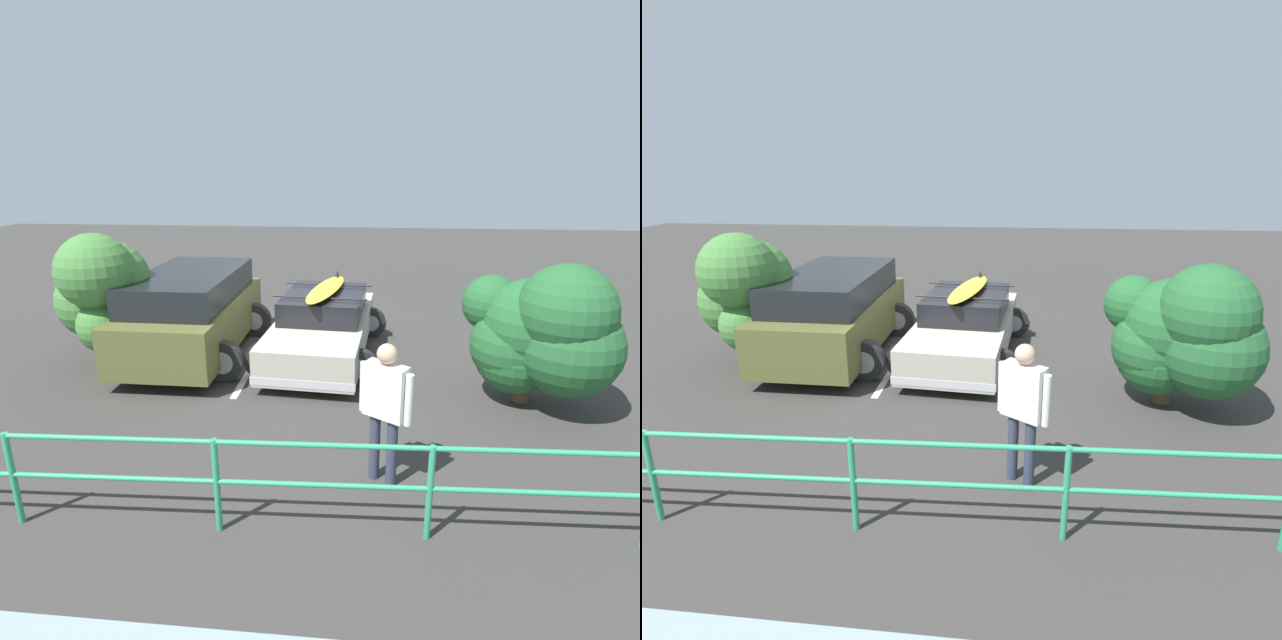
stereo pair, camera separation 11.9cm
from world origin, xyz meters
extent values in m
cube|color=#383533|center=(0.00, 0.00, -0.01)|extent=(44.00, 44.00, 0.02)
cube|color=silver|center=(0.86, 0.04, 0.00)|extent=(0.12, 4.39, 0.00)
cube|color=#B7B29E|center=(-0.47, 0.04, 0.51)|extent=(2.08, 4.45, 0.65)
cube|color=black|center=(-0.49, -0.13, 1.06)|extent=(1.70, 2.19, 0.46)
cube|color=silver|center=(-0.32, 2.16, 0.31)|extent=(1.81, 0.23, 0.14)
cube|color=silver|center=(-0.63, -2.08, 0.31)|extent=(1.81, 0.23, 0.14)
cylinder|color=black|center=(-1.27, 1.45, 0.34)|extent=(0.67, 0.18, 0.67)
cylinder|color=#99999E|center=(-1.27, 1.45, 0.34)|extent=(0.37, 0.19, 0.37)
cylinder|color=black|center=(0.52, 1.32, 0.34)|extent=(0.67, 0.18, 0.67)
cylinder|color=#99999E|center=(0.52, 1.32, 0.34)|extent=(0.37, 0.19, 0.37)
cylinder|color=black|center=(-1.47, -1.23, 0.34)|extent=(0.67, 0.18, 0.67)
cylinder|color=#99999E|center=(-1.47, -1.23, 0.34)|extent=(0.37, 0.19, 0.37)
cylinder|color=black|center=(0.33, -1.37, 0.34)|extent=(0.67, 0.18, 0.67)
cylinder|color=#99999E|center=(0.33, -1.37, 0.34)|extent=(0.37, 0.19, 0.37)
cylinder|color=black|center=(-0.44, 0.44, 1.33)|extent=(1.85, 0.17, 0.03)
cylinder|color=black|center=(-0.53, -0.70, 1.33)|extent=(1.85, 0.17, 0.03)
ellipsoid|color=yellow|center=(-0.53, -0.08, 1.39)|extent=(0.89, 2.49, 0.09)
cone|color=black|center=(-0.70, -1.05, 1.51)|extent=(0.10, 0.10, 0.14)
cube|color=brown|center=(2.20, 0.22, 0.72)|extent=(1.95, 4.24, 0.94)
cube|color=black|center=(2.20, 0.22, 1.47)|extent=(1.79, 3.31, 0.57)
cylinder|color=black|center=(2.19, -1.99, 0.82)|extent=(0.69, 0.18, 0.69)
cylinder|color=black|center=(1.22, 1.50, 0.38)|extent=(0.76, 0.22, 0.76)
cylinder|color=#99999E|center=(1.22, 1.50, 0.38)|extent=(0.42, 0.23, 0.42)
cylinder|color=black|center=(3.19, 1.48, 0.38)|extent=(0.76, 0.22, 0.76)
cylinder|color=#99999E|center=(3.19, 1.48, 0.38)|extent=(0.42, 0.23, 0.42)
cylinder|color=black|center=(1.21, -1.04, 0.38)|extent=(0.76, 0.22, 0.76)
cylinder|color=#99999E|center=(1.21, -1.04, 0.38)|extent=(0.42, 0.23, 0.42)
cylinder|color=black|center=(3.17, -1.05, 0.38)|extent=(0.76, 0.22, 0.76)
cylinder|color=#99999E|center=(3.17, -1.05, 0.38)|extent=(0.42, 0.23, 0.42)
cylinder|color=#33384C|center=(-1.71, 4.36, 0.45)|extent=(0.13, 0.13, 0.90)
cylinder|color=#33384C|center=(-1.50, 4.23, 0.45)|extent=(0.13, 0.13, 0.90)
cube|color=silver|center=(-1.60, 4.29, 1.24)|extent=(0.55, 0.46, 0.68)
sphere|color=#D6A884|center=(-1.60, 4.29, 1.71)|extent=(0.24, 0.24, 0.24)
cylinder|color=silver|center=(-1.87, 4.46, 1.21)|extent=(0.09, 0.09, 0.64)
cylinder|color=silver|center=(-1.34, 4.13, 1.21)|extent=(0.09, 0.09, 0.64)
cylinder|color=#2D9366|center=(-2.05, 5.27, 0.56)|extent=(0.07, 0.07, 1.12)
cylinder|color=#2D9366|center=(0.18, 5.35, 0.56)|extent=(0.07, 0.07, 1.12)
cylinder|color=#2D9366|center=(2.41, 5.44, 0.56)|extent=(0.07, 0.07, 1.12)
cylinder|color=#2D9366|center=(0.18, 5.35, 1.09)|extent=(8.92, 0.40, 0.06)
cylinder|color=#2D9366|center=(0.18, 5.35, 0.61)|extent=(8.92, 0.40, 0.06)
cylinder|color=brown|center=(-3.96, 1.83, 0.30)|extent=(0.28, 0.28, 0.59)
sphere|color=#235B2D|center=(-3.80, 1.85, 0.84)|extent=(1.30, 1.30, 1.30)
sphere|color=#235B2D|center=(-3.97, 1.38, 1.38)|extent=(1.06, 1.06, 1.06)
sphere|color=#235B2D|center=(-4.33, 2.27, 1.71)|extent=(1.44, 1.44, 1.44)
sphere|color=#235B2D|center=(-3.97, 1.85, 1.34)|extent=(1.53, 1.53, 1.53)
sphere|color=#235B2D|center=(-3.43, 1.49, 1.59)|extent=(0.96, 0.96, 0.96)
sphere|color=#235B2D|center=(-4.45, 2.23, 1.14)|extent=(1.58, 1.58, 1.58)
sphere|color=#235B2D|center=(-3.75, 1.82, 1.00)|extent=(1.37, 1.37, 1.37)
cylinder|color=brown|center=(3.48, 0.85, 0.28)|extent=(0.29, 0.29, 0.56)
sphere|color=#427A38|center=(3.53, 1.35, 1.97)|extent=(1.38, 1.38, 1.38)
sphere|color=#427A38|center=(4.02, 0.61, 1.22)|extent=(1.52, 1.52, 1.52)
sphere|color=#427A38|center=(3.52, 0.90, 1.71)|extent=(1.50, 1.50, 1.50)
sphere|color=#427A38|center=(3.45, 1.39, 0.96)|extent=(1.01, 1.01, 1.01)
sphere|color=#427A38|center=(3.61, 0.80, 1.08)|extent=(1.13, 1.13, 1.13)
sphere|color=#427A38|center=(3.94, 0.61, 1.76)|extent=(1.29, 1.29, 1.29)
camera|label=1|loc=(-1.34, 9.74, 3.81)|focal=28.00mm
camera|label=2|loc=(-1.46, 9.73, 3.81)|focal=28.00mm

